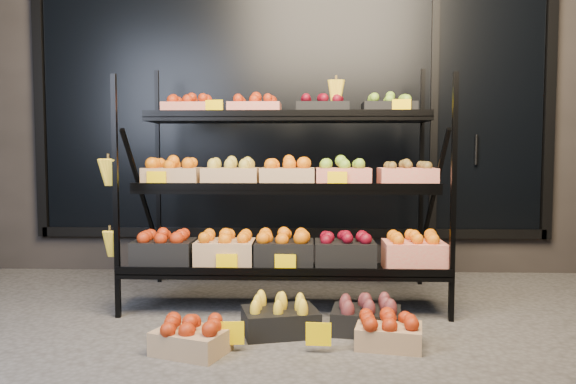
{
  "coord_description": "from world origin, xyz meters",
  "views": [
    {
      "loc": [
        0.16,
        -3.2,
        1.02
      ],
      "look_at": [
        0.02,
        0.55,
        0.76
      ],
      "focal_mm": 35.0,
      "sensor_mm": 36.0,
      "label": 1
    }
  ],
  "objects_px": {
    "display_rack": "(285,188)",
    "floor_crate_left": "(191,336)",
    "floor_crate_midleft": "(280,317)",
    "floor_crate_midright": "(389,331)"
  },
  "relations": [
    {
      "from": "display_rack",
      "to": "floor_crate_left",
      "type": "height_order",
      "value": "display_rack"
    },
    {
      "from": "display_rack",
      "to": "floor_crate_midleft",
      "type": "height_order",
      "value": "display_rack"
    },
    {
      "from": "display_rack",
      "to": "floor_crate_left",
      "type": "distance_m",
      "value": 1.31
    },
    {
      "from": "display_rack",
      "to": "floor_crate_left",
      "type": "xyz_separation_m",
      "value": [
        -0.44,
        -1.02,
        -0.7
      ]
    },
    {
      "from": "floor_crate_midleft",
      "to": "display_rack",
      "type": "bearing_deg",
      "value": 75.74
    },
    {
      "from": "floor_crate_midright",
      "to": "floor_crate_left",
      "type": "bearing_deg",
      "value": -161.45
    },
    {
      "from": "display_rack",
      "to": "floor_crate_midright",
      "type": "bearing_deg",
      "value": -56.49
    },
    {
      "from": "display_rack",
      "to": "floor_crate_midleft",
      "type": "distance_m",
      "value": 0.98
    },
    {
      "from": "display_rack",
      "to": "floor_crate_midright",
      "type": "distance_m",
      "value": 1.27
    },
    {
      "from": "display_rack",
      "to": "floor_crate_midright",
      "type": "height_order",
      "value": "display_rack"
    }
  ]
}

